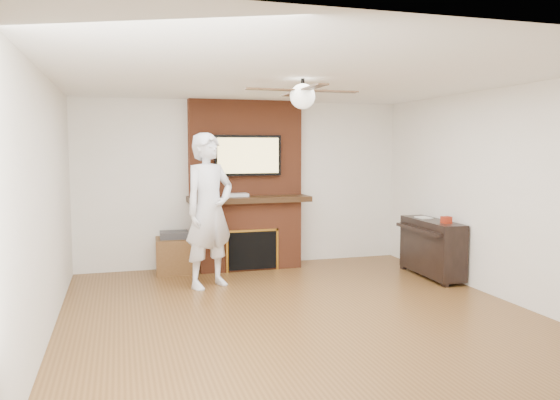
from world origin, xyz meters
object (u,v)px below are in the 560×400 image
object	(u,v)px
side_table	(174,254)
piano	(431,246)
person	(209,211)
fireplace	(247,201)

from	to	relation	value
side_table	piano	distance (m)	3.64
person	side_table	distance (m)	1.25
fireplace	side_table	bearing A→B (deg)	-176.51
person	piano	world-z (taller)	person
side_table	person	bearing A→B (deg)	-66.30
fireplace	side_table	distance (m)	1.32
person	side_table	world-z (taller)	person
fireplace	piano	size ratio (longest dim) A/B	2.03
fireplace	side_table	xyz separation A→B (m)	(-1.10, -0.07, -0.72)
fireplace	person	distance (m)	1.26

